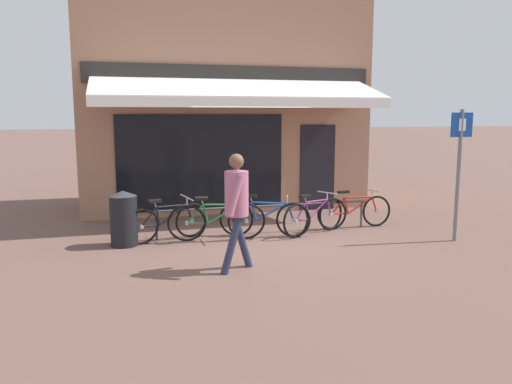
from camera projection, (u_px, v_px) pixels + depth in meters
ground_plane at (264, 238)px, 9.54m from camera, size 160.00×160.00×0.00m
shop_front at (221, 101)px, 12.90m from camera, size 6.99×4.59×5.38m
bike_rack_rail at (265, 209)px, 9.86m from camera, size 4.33×0.04×0.57m
bicycle_black at (167, 222)px, 9.26m from camera, size 1.62×0.67×0.83m
bicycle_green at (217, 221)px, 9.27m from camera, size 1.84×0.56×0.88m
bicycle_blue at (264, 218)px, 9.64m from camera, size 1.70×0.71×0.82m
bicycle_purple at (314, 216)px, 9.82m from camera, size 1.52×0.77×0.81m
bicycle_red at (354, 211)px, 10.36m from camera, size 1.68×0.52×0.79m
pedestrian_adult at (237, 199)px, 7.40m from camera, size 0.58×0.64×1.79m
litter_bin at (124, 218)px, 8.92m from camera, size 0.49×0.49×1.00m
parking_sign at (459, 161)px, 9.11m from camera, size 0.44×0.07×2.43m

